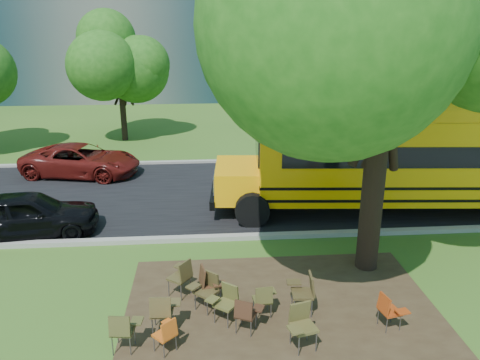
{
  "coord_description": "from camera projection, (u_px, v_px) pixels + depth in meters",
  "views": [
    {
      "loc": [
        -0.65,
        -9.68,
        6.15
      ],
      "look_at": [
        0.43,
        3.96,
        1.55
      ],
      "focal_mm": 35.0,
      "sensor_mm": 36.0,
      "label": 1
    }
  ],
  "objects": [
    {
      "name": "ground",
      "position": [
        235.0,
        294.0,
        11.15
      ],
      "size": [
        160.0,
        160.0,
        0.0
      ],
      "primitive_type": "plane",
      "color": "#305B1C",
      "rests_on": "ground"
    },
    {
      "name": "dirt_patch",
      "position": [
        280.0,
        304.0,
        10.75
      ],
      "size": [
        7.0,
        4.5,
        0.03
      ],
      "primitive_type": "cube",
      "color": "#382819",
      "rests_on": "ground"
    },
    {
      "name": "asphalt_road",
      "position": [
        222.0,
        193.0,
        17.76
      ],
      "size": [
        80.0,
        8.0,
        0.04
      ],
      "primitive_type": "cube",
      "color": "black",
      "rests_on": "ground"
    },
    {
      "name": "kerb_near",
      "position": [
        228.0,
        237.0,
        13.96
      ],
      "size": [
        80.0,
        0.25,
        0.14
      ],
      "primitive_type": "cube",
      "color": "gray",
      "rests_on": "ground"
    },
    {
      "name": "kerb_far",
      "position": [
        219.0,
        161.0,
        21.62
      ],
      "size": [
        80.0,
        0.25,
        0.14
      ],
      "primitive_type": "cube",
      "color": "gray",
      "rests_on": "ground"
    },
    {
      "name": "bg_tree_2",
      "position": [
        119.0,
        62.0,
        24.55
      ],
      "size": [
        4.8,
        4.8,
        6.62
      ],
      "color": "black",
      "rests_on": "ground"
    },
    {
      "name": "bg_tree_3",
      "position": [
        375.0,
        47.0,
        23.37
      ],
      "size": [
        5.6,
        5.6,
        7.84
      ],
      "color": "black",
      "rests_on": "ground"
    },
    {
      "name": "main_tree",
      "position": [
        389.0,
        23.0,
        10.45
      ],
      "size": [
        7.2,
        7.2,
        9.76
      ],
      "color": "black",
      "rests_on": "ground"
    },
    {
      "name": "school_bus",
      "position": [
        436.0,
        156.0,
        15.59
      ],
      "size": [
        13.76,
        3.99,
        3.32
      ],
      "rotation": [
        0.0,
        0.0,
        -0.07
      ],
      "color": "#FFAA08",
      "rests_on": "ground"
    },
    {
      "name": "chair_0",
      "position": [
        123.0,
        328.0,
        9.03
      ],
      "size": [
        0.63,
        0.52,
        0.89
      ],
      "rotation": [
        0.0,
        0.0,
        -0.12
      ],
      "color": "#48451F",
      "rests_on": "ground"
    },
    {
      "name": "chair_1",
      "position": [
        163.0,
        310.0,
        9.57
      ],
      "size": [
        0.63,
        0.55,
        0.94
      ],
      "rotation": [
        0.0,
        0.0,
        -0.05
      ],
      "color": "#4E4221",
      "rests_on": "ground"
    },
    {
      "name": "chair_2",
      "position": [
        167.0,
        332.0,
        9.03
      ],
      "size": [
        0.53,
        0.66,
        0.78
      ],
      "rotation": [
        0.0,
        0.0,
        0.76
      ],
      "color": "#C95715",
      "rests_on": "ground"
    },
    {
      "name": "chair_3",
      "position": [
        226.0,
        299.0,
        9.98
      ],
      "size": [
        0.75,
        0.59,
        0.88
      ],
      "rotation": [
        0.0,
        0.0,
        2.49
      ],
      "color": "brown",
      "rests_on": "ground"
    },
    {
      "name": "chair_4",
      "position": [
        246.0,
        312.0,
        9.59
      ],
      "size": [
        0.68,
        0.53,
        0.83
      ],
      "rotation": [
        0.0,
        0.0,
        -0.42
      ],
      "color": "#3C2215",
      "rests_on": "ground"
    },
    {
      "name": "chair_5",
      "position": [
        301.0,
        322.0,
        9.14
      ],
      "size": [
        0.65,
        0.7,
        0.96
      ],
      "rotation": [
        0.0,
        0.0,
        3.4
      ],
      "color": "brown",
      "rests_on": "ground"
    },
    {
      "name": "chair_6",
      "position": [
        305.0,
        289.0,
        10.26
      ],
      "size": [
        0.57,
        0.66,
        0.97
      ],
      "rotation": [
        0.0,
        0.0,
        1.51
      ],
      "color": "#42371C",
      "rests_on": "ground"
    },
    {
      "name": "chair_7",
      "position": [
        389.0,
        309.0,
        9.71
      ],
      "size": [
        0.58,
        0.56,
        0.83
      ],
      "rotation": [
        0.0,
        0.0,
        -1.36
      ],
      "color": "#A23911",
      "rests_on": "ground"
    },
    {
      "name": "chair_8",
      "position": [
        182.0,
        274.0,
        10.91
      ],
      "size": [
        0.64,
        0.81,
        0.94
      ],
      "rotation": [
        0.0,
        0.0,
        0.94
      ],
      "color": "#483E1F",
      "rests_on": "ground"
    },
    {
      "name": "chair_9",
      "position": [
        207.0,
        287.0,
        10.42
      ],
      "size": [
        0.78,
        0.62,
        0.91
      ],
      "rotation": [
        0.0,
        0.0,
        2.42
      ],
      "color": "#483D1F",
      "rests_on": "ground"
    },
    {
      "name": "chair_10",
      "position": [
        208.0,
        281.0,
        10.63
      ],
      "size": [
        0.64,
        0.62,
        0.93
      ],
      "rotation": [
        0.0,
        0.0,
        -1.38
      ],
      "color": "#492C1A",
      "rests_on": "ground"
    },
    {
      "name": "chair_11",
      "position": [
        264.0,
        298.0,
        10.13
      ],
      "size": [
        0.54,
        0.53,
        0.81
      ],
      "rotation": [
        0.0,
        0.0,
        0.12
      ],
      "color": "#4C4921",
      "rests_on": "ground"
    },
    {
      "name": "black_car",
      "position": [
        28.0,
        214.0,
        14.08
      ],
      "size": [
        4.21,
        2.1,
        1.38
      ],
      "primitive_type": "imported",
      "rotation": [
        0.0,
        0.0,
        1.69
      ],
      "color": "black",
      "rests_on": "ground"
    },
    {
      "name": "bg_car_red",
      "position": [
        81.0,
        160.0,
        19.63
      ],
      "size": [
        5.19,
        3.19,
        1.34
      ],
      "primitive_type": "imported",
      "rotation": [
        0.0,
        0.0,
        1.36
      ],
      "color": "#56120E",
      "rests_on": "ground"
    }
  ]
}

